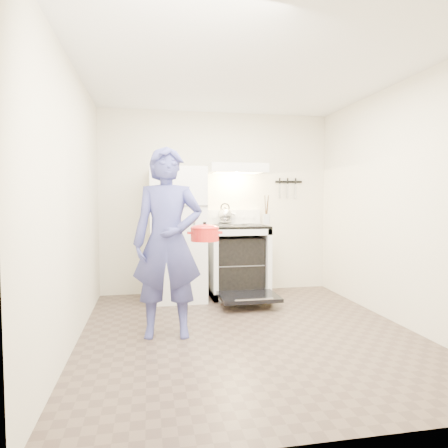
% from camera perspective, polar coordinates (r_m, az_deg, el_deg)
% --- Properties ---
extents(floor, '(3.60, 3.60, 0.00)m').
position_cam_1_polar(floor, '(4.05, 3.47, -15.15)').
color(floor, brown).
rests_on(floor, ground).
extents(back_wall, '(3.20, 0.02, 2.50)m').
position_cam_1_polar(back_wall, '(5.60, -1.03, 3.06)').
color(back_wall, beige).
rests_on(back_wall, ground).
extents(refrigerator, '(0.70, 0.70, 1.70)m').
position_cam_1_polar(refrigerator, '(5.20, -6.68, -1.42)').
color(refrigerator, white).
rests_on(refrigerator, floor).
extents(stove_body, '(0.76, 0.65, 0.92)m').
position_cam_1_polar(stove_body, '(5.39, 1.99, -5.40)').
color(stove_body, white).
rests_on(stove_body, floor).
extents(cooktop, '(0.76, 0.65, 0.03)m').
position_cam_1_polar(cooktop, '(5.34, 2.00, -0.35)').
color(cooktop, black).
rests_on(cooktop, stove_body).
extents(backsplash, '(0.76, 0.07, 0.20)m').
position_cam_1_polar(backsplash, '(5.61, 1.36, 1.01)').
color(backsplash, white).
rests_on(backsplash, cooktop).
extents(oven_door, '(0.70, 0.54, 0.04)m').
position_cam_1_polar(oven_door, '(4.89, 3.55, -10.34)').
color(oven_door, black).
rests_on(oven_door, floor).
extents(oven_rack, '(0.60, 0.52, 0.01)m').
position_cam_1_polar(oven_rack, '(5.39, 1.99, -5.61)').
color(oven_rack, gray).
rests_on(oven_rack, stove_body).
extents(range_hood, '(0.76, 0.50, 0.12)m').
position_cam_1_polar(range_hood, '(5.41, 1.84, 7.91)').
color(range_hood, white).
rests_on(range_hood, back_wall).
extents(knife_strip, '(0.40, 0.02, 0.03)m').
position_cam_1_polar(knife_strip, '(5.86, 9.22, 5.97)').
color(knife_strip, black).
rests_on(knife_strip, back_wall).
extents(pizza_stone, '(0.32, 0.32, 0.02)m').
position_cam_1_polar(pizza_stone, '(5.48, 2.16, -5.32)').
color(pizza_stone, '#846243').
rests_on(pizza_stone, oven_rack).
extents(tea_kettle, '(0.24, 0.20, 0.29)m').
position_cam_1_polar(tea_kettle, '(5.52, 0.15, 1.46)').
color(tea_kettle, '#B6B6BB').
rests_on(tea_kettle, cooktop).
extents(utensil_jar, '(0.11, 0.11, 0.13)m').
position_cam_1_polar(utensil_jar, '(5.16, 6.11, 0.72)').
color(utensil_jar, silver).
rests_on(utensil_jar, cooktop).
extents(person, '(0.69, 0.48, 1.79)m').
position_cam_1_polar(person, '(3.78, -8.05, -2.62)').
color(person, navy).
rests_on(person, floor).
extents(dutch_oven, '(0.35, 0.28, 0.23)m').
position_cam_1_polar(dutch_oven, '(4.03, -2.77, -1.52)').
color(dutch_oven, red).
rests_on(dutch_oven, person).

